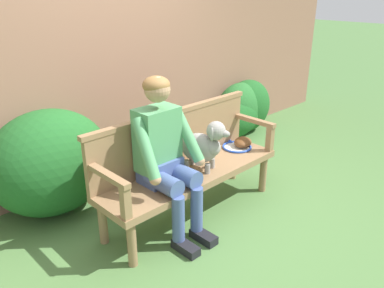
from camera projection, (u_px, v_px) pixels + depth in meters
The scene contains 14 objects.
ground_plane at pixel (192, 213), 3.52m from camera, with size 40.00×40.00×0.00m, color #4C753D.
brick_garden_fence at pixel (99, 47), 3.89m from camera, with size 8.00×0.30×2.69m, color #936651.
hedge_bush_mid_left at pixel (240, 109), 5.27m from camera, with size 0.75×0.52×0.72m, color #286B2D.
hedge_bush_mid_right at pixel (247, 106), 5.38m from camera, with size 0.74×0.54×0.73m, color #1E5B23.
hedge_bush_far_right at pixel (50, 162), 3.42m from camera, with size 1.09×0.90×0.95m, color #1E5B23.
hedge_bush_far_left at pixel (234, 117), 5.20m from camera, with size 0.85×0.55×0.57m, color #1E5B23.
garden_bench at pixel (192, 176), 3.38m from camera, with size 1.76×0.51×0.43m.
bench_backrest at pixel (174, 137), 3.41m from camera, with size 1.80×0.06×0.50m.
bench_armrest_left_end at pixel (114, 186), 2.68m from camera, with size 0.06×0.51×0.28m.
bench_armrest_right_end at pixel (260, 128), 3.77m from camera, with size 0.06×0.51×0.28m.
person_seated at pixel (165, 152), 3.04m from camera, with size 0.56×0.65×1.30m.
dog_on_bench at pixel (204, 145), 3.30m from camera, with size 0.33×0.45×0.46m.
tennis_racket at pixel (235, 146), 3.84m from camera, with size 0.37×0.58×0.03m.
baseball_glove at pixel (243, 142), 3.84m from camera, with size 0.22×0.17×0.09m, color brown.
Camera 1 is at (-2.11, -2.15, 1.93)m, focal length 36.18 mm.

